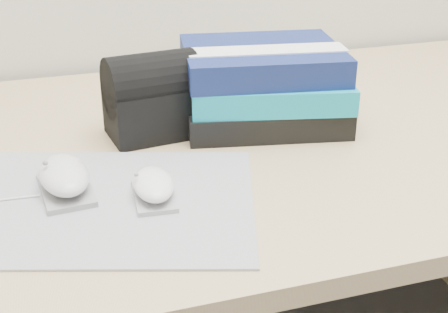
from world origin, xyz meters
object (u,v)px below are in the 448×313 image
object	(u,v)px
desk	(236,234)
mouse_rear	(64,177)
pouch	(152,96)
book_stack	(264,85)
mouse_front	(154,186)

from	to	relation	value
desk	mouse_rear	distance (m)	0.44
desk	mouse_rear	size ratio (longest dim) A/B	13.07
desk	mouse_rear	world-z (taller)	mouse_rear
desk	pouch	world-z (taller)	pouch
book_stack	mouse_front	bearing A→B (deg)	-137.37
desk	book_stack	distance (m)	0.30
mouse_rear	pouch	distance (m)	0.23
mouse_front	pouch	xyz separation A→B (m)	(0.04, 0.21, 0.05)
desk	pouch	xyz separation A→B (m)	(-0.15, -0.02, 0.30)
book_stack	desk	bearing A→B (deg)	158.53
desk	pouch	distance (m)	0.34
mouse_rear	mouse_front	bearing A→B (deg)	-25.20
mouse_rear	book_stack	size ratio (longest dim) A/B	0.40
desk	mouse_rear	xyz separation A→B (m)	(-0.30, -0.18, 0.26)
pouch	mouse_front	bearing A→B (deg)	-101.62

